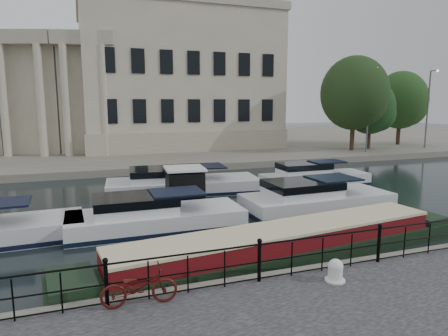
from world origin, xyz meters
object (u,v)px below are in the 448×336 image
Objects in this scene: mooring_bollard at (335,271)px; harbour_hut at (185,189)px; bicycle at (139,287)px; narrowboat at (284,251)px.

harbour_hut reaches higher than mooring_bollard.
bicycle is 5.81m from narrowboat.
bicycle is 0.64× the size of harbour_hut.
narrowboat is 8.13m from harbour_hut.
harbour_hut is at bearing -16.56° from bicycle.
bicycle reaches higher than mooring_bollard.
bicycle reaches higher than narrowboat.
harbour_hut is at bearing 97.80° from mooring_bollard.
narrowboat is at bearing -74.99° from harbour_hut.
narrowboat is 5.33× the size of harbour_hut.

